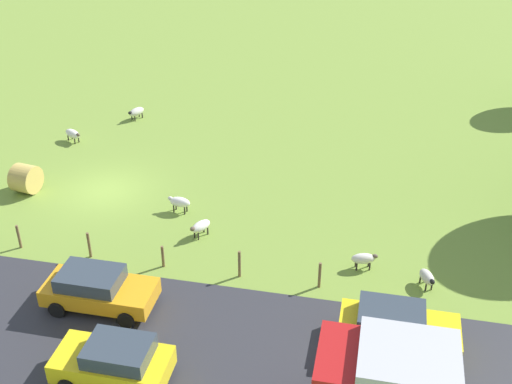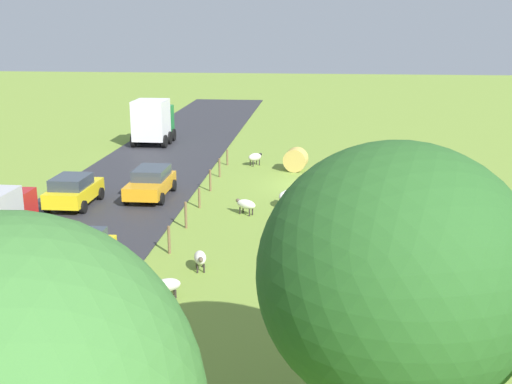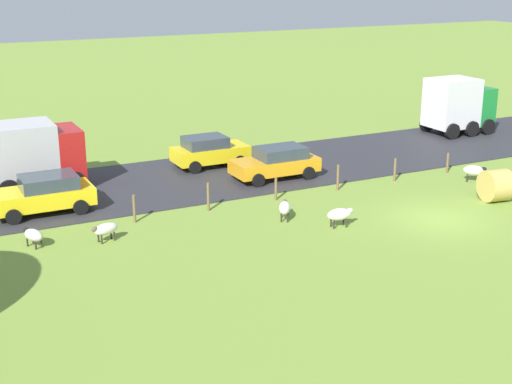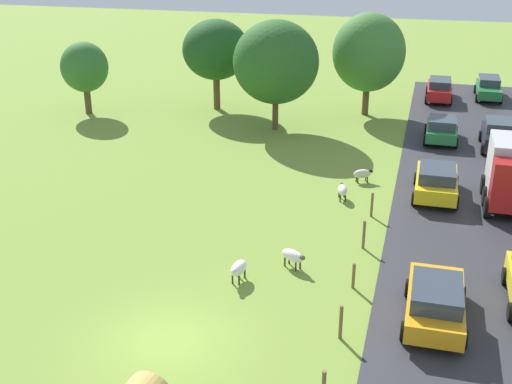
{
  "view_description": "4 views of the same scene",
  "coord_description": "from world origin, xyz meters",
  "views": [
    {
      "loc": [
        26.07,
        13.24,
        16.71
      ],
      "look_at": [
        0.92,
        7.94,
        1.43
      ],
      "focal_mm": 45.59,
      "sensor_mm": 36.0,
      "label": 1
    },
    {
      "loc": [
        -0.59,
        35.36,
        9.22
      ],
      "look_at": [
        2.37,
        6.12,
        1.24
      ],
      "focal_mm": 44.46,
      "sensor_mm": 36.0,
      "label": 2
    },
    {
      "loc": [
        -22.13,
        19.73,
        10.26
      ],
      "look_at": [
        4.21,
        6.48,
        0.93
      ],
      "focal_mm": 51.2,
      "sensor_mm": 36.0,
      "label": 3
    },
    {
      "loc": [
        7.39,
        -16.32,
        12.6
      ],
      "look_at": [
        0.41,
        9.47,
        1.5
      ],
      "focal_mm": 45.66,
      "sensor_mm": 36.0,
      "label": 4
    }
  ],
  "objects": [
    {
      "name": "sheep_1",
      "position": [
        3.56,
        -5.06,
        0.56
      ],
      "size": [
        1.06,
        1.07,
        0.83
      ],
      "color": "beige",
      "rests_on": "ground_plane"
    },
    {
      "name": "car_4",
      "position": [
        8.31,
        3.31,
        0.87
      ],
      "size": [
        2.08,
        4.26,
        1.55
      ],
      "color": "orange",
      "rests_on": "road_strip"
    },
    {
      "name": "hay_bale_0",
      "position": [
        0.85,
        -3.83,
        0.72
      ],
      "size": [
        1.59,
        1.29,
        1.44
      ],
      "primitive_type": "cylinder",
      "rotation": [
        1.57,
        0.0,
        3.0
      ],
      "color": "tan",
      "rests_on": "ground_plane"
    },
    {
      "name": "fence_post_0",
      "position": [
        5.38,
        -4.99,
        0.52
      ],
      "size": [
        0.12,
        0.12,
        1.04
      ],
      "primitive_type": "cylinder",
      "color": "brown",
      "rests_on": "ground_plane"
    },
    {
      "name": "fence_post_3",
      "position": [
        5.38,
        4.89,
        0.51
      ],
      "size": [
        0.12,
        0.12,
        1.02
      ],
      "primitive_type": "cylinder",
      "color": "brown",
      "rests_on": "ground_plane"
    },
    {
      "name": "sheep_2",
      "position": [
        4.48,
        15.71,
        0.47
      ],
      "size": [
        1.09,
        0.82,
        0.7
      ],
      "color": "beige",
      "rests_on": "ground_plane"
    },
    {
      "name": "fence_post_5",
      "position": [
        5.38,
        11.48,
        0.59
      ],
      "size": [
        0.12,
        0.12,
        1.18
      ],
      "primitive_type": "cylinder",
      "color": "brown",
      "rests_on": "ground_plane"
    },
    {
      "name": "fence_post_4",
      "position": [
        5.38,
        8.19,
        0.63
      ],
      "size": [
        0.12,
        0.12,
        1.26
      ],
      "primitive_type": "cylinder",
      "color": "brown",
      "rests_on": "ground_plane"
    },
    {
      "name": "car_2",
      "position": [
        11.76,
        5.41,
        0.89
      ],
      "size": [
        2.06,
        3.86,
        1.61
      ],
      "color": "yellow",
      "rests_on": "road_strip"
    },
    {
      "name": "ground_plane",
      "position": [
        0.0,
        0.0,
        0.0
      ],
      "size": [
        160.0,
        160.0,
        0.0
      ],
      "primitive_type": "plane",
      "color": "olive"
    },
    {
      "name": "sheep_4",
      "position": [
        3.79,
        13.14,
        0.5
      ],
      "size": [
        0.69,
        1.15,
        0.74
      ],
      "color": "silver",
      "rests_on": "ground_plane"
    },
    {
      "name": "car_5",
      "position": [
        8.19,
        14.55,
        0.89
      ],
      "size": [
        2.17,
        4.21,
        1.6
      ],
      "color": "yellow",
      "rests_on": "road_strip"
    },
    {
      "name": "sheep_5",
      "position": [
        1.13,
        4.27,
        0.54
      ],
      "size": [
        0.6,
        1.16,
        0.79
      ],
      "color": "white",
      "rests_on": "ground_plane"
    },
    {
      "name": "truck_1",
      "position": [
        12.01,
        -11.4,
        1.85
      ],
      "size": [
        2.65,
        3.97,
        3.42
      ],
      "color": "#197F33",
      "rests_on": "road_strip"
    },
    {
      "name": "fence_post_1",
      "position": [
        5.38,
        -1.7,
        0.58
      ],
      "size": [
        0.12,
        0.12,
        1.15
      ],
      "primitive_type": "cylinder",
      "color": "brown",
      "rests_on": "ground_plane"
    },
    {
      "name": "road_strip",
      "position": [
        10.21,
        0.0,
        0.03
      ],
      "size": [
        8.0,
        80.0,
        0.06
      ],
      "primitive_type": "cube",
      "color": "#2D2D33",
      "rests_on": "ground_plane"
    },
    {
      "name": "fence_post_2",
      "position": [
        5.38,
        1.6,
        0.62
      ],
      "size": [
        0.12,
        0.12,
        1.23
      ],
      "primitive_type": "cylinder",
      "color": "brown",
      "rests_on": "ground_plane"
    },
    {
      "name": "truck_0",
      "position": [
        11.78,
        14.22,
        1.76
      ],
      "size": [
        2.84,
        4.13,
        3.17
      ],
      "color": "#B21919",
      "rests_on": "road_strip"
    },
    {
      "name": "sheep_3",
      "position": [
        2.9,
        5.81,
        0.52
      ],
      "size": [
        1.16,
        0.93,
        0.76
      ],
      "color": "white",
      "rests_on": "ground_plane"
    }
  ]
}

